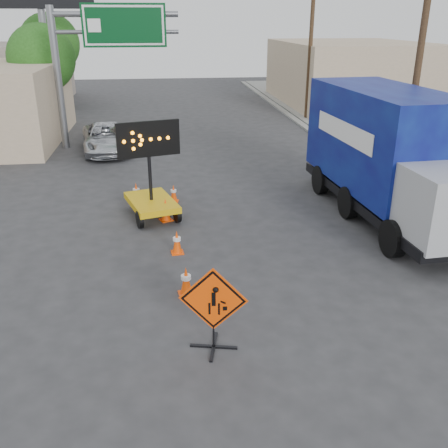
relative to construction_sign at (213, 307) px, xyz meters
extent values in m
plane|color=#2D2D30|center=(0.75, -0.12, -0.96)|extent=(100.00, 100.00, 0.00)
cube|color=gray|center=(7.95, 14.88, -0.90)|extent=(0.40, 60.00, 0.12)
cube|color=gray|center=(10.25, 14.88, -0.88)|extent=(4.00, 60.00, 0.15)
cube|color=#C1A88C|center=(13.75, 29.88, 1.34)|extent=(10.00, 14.00, 4.60)
cylinder|color=slate|center=(-5.75, 17.88, 2.44)|extent=(0.36, 0.36, 6.80)
cylinder|color=slate|center=(-2.75, 17.88, 5.44)|extent=(6.00, 0.28, 0.28)
cylinder|color=slate|center=(-2.75, 17.88, 4.64)|extent=(6.00, 0.20, 0.20)
cube|color=#043916|center=(-2.35, 17.76, 4.94)|extent=(4.00, 0.10, 2.00)
cube|color=silver|center=(-2.35, 17.69, 4.94)|extent=(3.80, 0.01, 1.80)
cylinder|color=slate|center=(-7.75, 25.88, 3.54)|extent=(0.44, 0.44, 9.00)
cylinder|color=#4A311F|center=(8.75, 9.88, 3.54)|extent=(0.26, 0.26, 9.00)
cylinder|color=#4A311F|center=(8.75, 23.88, 3.54)|extent=(0.26, 0.26, 9.00)
cylinder|color=#4A311F|center=(-7.25, 21.88, 0.67)|extent=(0.28, 0.28, 3.25)
sphere|color=#214B15|center=(-7.25, 21.88, 3.22)|extent=(3.71, 3.71, 3.71)
cylinder|color=#4A311F|center=(-8.25, 29.88, 0.84)|extent=(0.28, 0.28, 3.58)
sphere|color=#214B15|center=(-8.25, 29.88, 3.65)|extent=(4.10, 4.10, 4.10)
cube|color=black|center=(0.00, 0.00, -0.94)|extent=(0.96, 0.28, 0.04)
cube|color=black|center=(0.00, 0.00, -0.94)|extent=(0.28, 0.96, 0.04)
cylinder|color=black|center=(0.00, 0.00, -0.58)|extent=(0.04, 0.04, 0.75)
cube|color=#FF4705|center=(0.00, 0.00, 0.17)|extent=(1.34, 0.33, 1.37)
cube|color=black|center=(0.00, 0.00, 0.17)|extent=(1.25, 0.29, 1.28)
cube|color=gold|center=(-1.27, 7.48, -0.45)|extent=(1.94, 2.56, 0.20)
cylinder|color=black|center=(-1.27, 7.48, 0.86)|extent=(0.11, 0.11, 2.50)
cube|color=black|center=(-1.27, 7.48, 1.71)|extent=(2.00, 0.68, 1.14)
imported|color=silver|center=(-3.55, 16.75, -0.27)|extent=(2.93, 5.19, 1.37)
cube|color=black|center=(6.48, 6.44, -0.31)|extent=(3.07, 8.72, 0.32)
cube|color=#0A0757|center=(6.48, 7.30, 1.56)|extent=(3.06, 6.80, 3.22)
cube|color=#9EA0A5|center=(6.48, 3.00, 0.71)|extent=(2.58, 2.07, 1.93)
cube|color=#FF4705|center=(-0.43, 2.19, -0.94)|extent=(0.42, 0.42, 0.03)
cone|color=#FF4705|center=(-0.43, 2.19, -0.57)|extent=(0.29, 0.29, 0.71)
cylinder|color=silver|center=(-0.43, 2.19, -0.49)|extent=(0.24, 0.24, 0.10)
cube|color=#FF4705|center=(-0.55, 4.54, -0.94)|extent=(0.38, 0.38, 0.03)
cone|color=#FF4705|center=(-0.55, 4.54, -0.60)|extent=(0.27, 0.27, 0.66)
cylinder|color=silver|center=(-0.55, 4.54, -0.52)|extent=(0.22, 0.22, 0.10)
cube|color=#FF4705|center=(-0.82, 7.09, -0.94)|extent=(0.51, 0.51, 0.03)
cone|color=#FF4705|center=(-0.82, 7.09, -0.56)|extent=(0.30, 0.30, 0.74)
cylinder|color=silver|center=(-0.82, 7.09, -0.47)|extent=(0.25, 0.25, 0.11)
cube|color=#FF4705|center=(-1.84, 8.96, -0.94)|extent=(0.44, 0.44, 0.03)
cone|color=#FF4705|center=(-1.84, 8.96, -0.56)|extent=(0.30, 0.30, 0.72)
cylinder|color=silver|center=(-1.84, 8.96, -0.48)|extent=(0.24, 0.24, 0.11)
cube|color=#FF4705|center=(-0.50, 8.90, -0.94)|extent=(0.37, 0.37, 0.03)
cone|color=#FF4705|center=(-0.50, 8.90, -0.62)|extent=(0.26, 0.26, 0.62)
cylinder|color=silver|center=(-0.50, 8.90, -0.55)|extent=(0.21, 0.21, 0.09)
camera|label=1|loc=(-0.86, -8.38, 5.24)|focal=40.00mm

